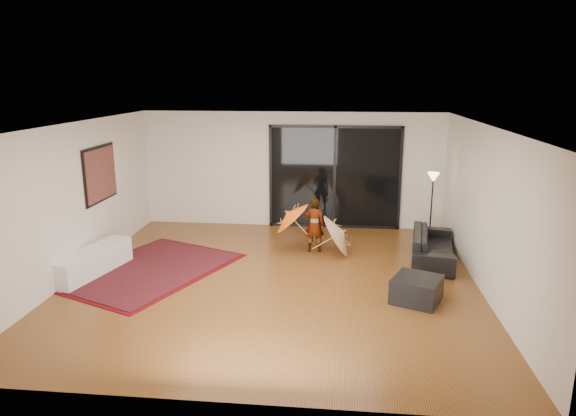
# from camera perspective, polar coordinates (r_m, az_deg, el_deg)

# --- Properties ---
(floor) EXTENTS (7.00, 7.00, 0.00)m
(floor) POSITION_cam_1_polar(r_m,az_deg,el_deg) (9.05, -1.71, -8.08)
(floor) COLOR brown
(floor) RESTS_ON ground
(ceiling) EXTENTS (7.00, 7.00, 0.00)m
(ceiling) POSITION_cam_1_polar(r_m,az_deg,el_deg) (8.41, -1.84, 9.20)
(ceiling) COLOR white
(ceiling) RESTS_ON wall_back
(wall_back) EXTENTS (7.00, 0.00, 7.00)m
(wall_back) POSITION_cam_1_polar(r_m,az_deg,el_deg) (12.04, 0.44, 4.24)
(wall_back) COLOR silver
(wall_back) RESTS_ON floor
(wall_front) EXTENTS (7.00, 0.00, 7.00)m
(wall_front) POSITION_cam_1_polar(r_m,az_deg,el_deg) (5.35, -6.79, -8.78)
(wall_front) COLOR silver
(wall_front) RESTS_ON floor
(wall_left) EXTENTS (0.00, 7.00, 7.00)m
(wall_left) POSITION_cam_1_polar(r_m,az_deg,el_deg) (9.73, -22.67, 0.73)
(wall_left) COLOR silver
(wall_left) RESTS_ON floor
(wall_right) EXTENTS (0.00, 7.00, 7.00)m
(wall_right) POSITION_cam_1_polar(r_m,az_deg,el_deg) (8.88, 21.21, -0.33)
(wall_right) COLOR silver
(wall_right) RESTS_ON floor
(sliding_door) EXTENTS (3.06, 0.07, 2.40)m
(sliding_door) POSITION_cam_1_polar(r_m,az_deg,el_deg) (11.98, 5.19, 3.41)
(sliding_door) COLOR black
(sliding_door) RESTS_ON wall_back
(painting) EXTENTS (0.04, 1.28, 1.08)m
(painting) POSITION_cam_1_polar(r_m,az_deg,el_deg) (10.52, -20.10, 3.59)
(painting) COLOR black
(painting) RESTS_ON wall_left
(media_console) EXTENTS (0.82, 1.79, 0.48)m
(media_console) POSITION_cam_1_polar(r_m,az_deg,el_deg) (9.88, -20.89, -5.62)
(media_console) COLOR white
(media_console) RESTS_ON floor
(speaker) EXTENTS (0.34, 0.34, 0.32)m
(speaker) POSITION_cam_1_polar(r_m,az_deg,el_deg) (9.91, -20.82, -6.05)
(speaker) COLOR #424244
(speaker) RESTS_ON floor
(persian_rug) EXTENTS (3.29, 3.76, 0.02)m
(persian_rug) POSITION_cam_1_polar(r_m,az_deg,el_deg) (9.86, -15.20, -6.62)
(persian_rug) COLOR #5B070E
(persian_rug) RESTS_ON floor
(sofa) EXTENTS (1.06, 2.06, 0.57)m
(sofa) POSITION_cam_1_polar(r_m,az_deg,el_deg) (10.33, 15.81, -4.08)
(sofa) COLOR black
(sofa) RESTS_ON floor
(ottoman) EXTENTS (0.92, 0.92, 0.40)m
(ottoman) POSITION_cam_1_polar(r_m,az_deg,el_deg) (8.44, 14.10, -8.76)
(ottoman) COLOR black
(ottoman) RESTS_ON floor
(floor_lamp) EXTENTS (0.26, 0.26, 1.50)m
(floor_lamp) POSITION_cam_1_polar(r_m,az_deg,el_deg) (11.37, 15.78, 2.24)
(floor_lamp) COLOR black
(floor_lamp) RESTS_ON floor
(child) EXTENTS (0.42, 0.29, 1.12)m
(child) POSITION_cam_1_polar(r_m,az_deg,el_deg) (10.37, 2.92, -1.90)
(child) COLOR #999999
(child) RESTS_ON floor
(parasol_orange) EXTENTS (0.73, 0.84, 0.87)m
(parasol_orange) POSITION_cam_1_polar(r_m,az_deg,el_deg) (10.32, -0.13, -0.96)
(parasol_orange) COLOR #FF5E0D
(parasol_orange) RESTS_ON child
(parasol_white) EXTENTS (0.65, 0.92, 0.97)m
(parasol_white) POSITION_cam_1_polar(r_m,az_deg,el_deg) (10.23, 6.24, -2.51)
(parasol_white) COLOR white
(parasol_white) RESTS_ON floor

